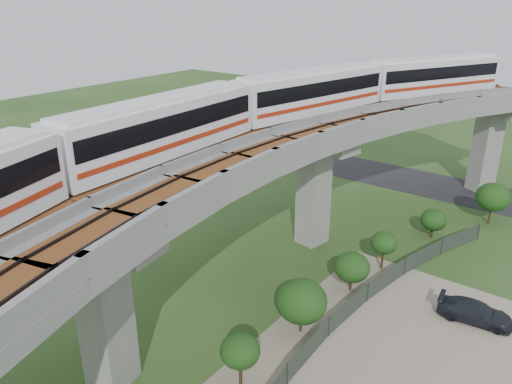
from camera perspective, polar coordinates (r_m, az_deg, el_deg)
ground at (r=36.40m, az=-3.61°, el=-11.21°), size 160.00×160.00×0.00m
asphalt_road at (r=60.01m, az=15.32°, el=1.73°), size 60.00×8.00×0.03m
viaduct at (r=30.14m, az=1.55°, el=0.89°), size 19.58×73.98×11.40m
metro_train at (r=34.09m, az=0.77°, el=9.09°), size 12.46×61.20×3.64m
fence at (r=31.59m, az=10.48°, el=-15.73°), size 3.87×38.73×1.50m
tree_0 at (r=49.96m, az=25.47°, el=-0.53°), size 3.02×3.02×3.92m
tree_1 at (r=45.58m, az=19.64°, el=-3.01°), size 2.19×2.19×2.60m
tree_2 at (r=39.08m, az=14.41°, el=-5.67°), size 2.00×2.00×3.10m
tree_3 at (r=35.98m, az=10.92°, el=-8.43°), size 2.51×2.51×3.00m
tree_4 at (r=31.40m, az=5.23°, el=-12.33°), size 3.18×3.18×3.59m
tree_5 at (r=27.47m, az=-1.83°, el=-17.70°), size 2.15×2.15×3.26m
car_dark at (r=35.91m, az=23.77°, el=-12.43°), size 4.80×2.47×1.33m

